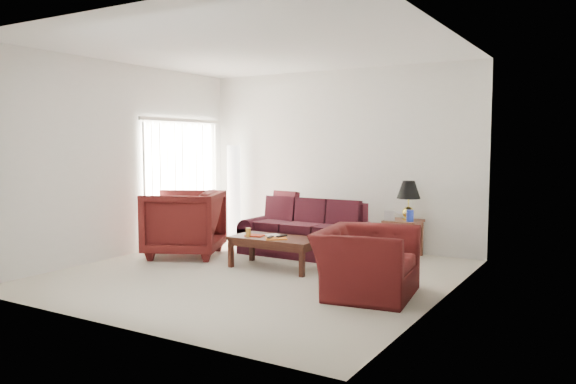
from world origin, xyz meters
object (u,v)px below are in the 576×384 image
Objects in this scene: armchair_right at (367,262)px; coffee_table at (275,253)px; end_table at (403,238)px; armchair_left at (184,223)px; floor_lamp at (234,191)px; sofa at (305,229)px.

armchair_right is 0.94× the size of coffee_table.
end_table is 0.51× the size of armchair_left.
armchair_right is at bearing -80.84° from end_table.
floor_lamp is 1.54× the size of armchair_left.
floor_lamp is at bearing 179.13° from end_table.
floor_lamp is at bearing 164.56° from armchair_left.
armchair_left is (-1.63, -0.97, 0.10)m from sofa.
sofa is 2.37m from armchair_right.
end_table is at bearing 1.28° from armchair_right.
armchair_right is (0.38, -2.36, 0.10)m from end_table.
floor_lamp reaches higher than end_table.
floor_lamp is 4.41m from armchair_right.
floor_lamp reaches higher than armchair_left.
sofa is 1.90m from armchair_left.
armchair_left is (0.31, -1.74, -0.36)m from floor_lamp.
coffee_table is (1.70, -0.02, -0.29)m from armchair_left.
armchair_left reaches higher than armchair_right.
coffee_table is at bearing 60.71° from armchair_right.
floor_lamp is 1.38× the size of coffee_table.
armchair_right is at bearing -38.20° from sofa.
sofa is 1.53m from end_table.
sofa is at bearing -151.64° from end_table.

